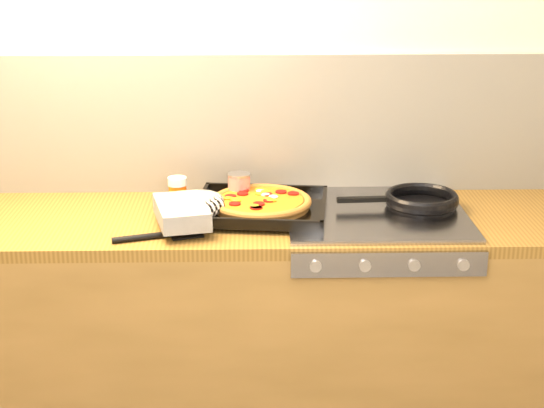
{
  "coord_description": "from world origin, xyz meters",
  "views": [
    {
      "loc": [
        0.04,
        -1.54,
        1.83
      ],
      "look_at": [
        0.1,
        1.08,
        0.95
      ],
      "focal_mm": 55.0,
      "sensor_mm": 36.0,
      "label": 1
    }
  ],
  "objects_px": {
    "pizza_on_tray": "(239,205)",
    "tomato_can": "(239,189)",
    "frying_pan": "(420,200)",
    "juice_glass": "(178,192)"
  },
  "relations": [
    {
      "from": "pizza_on_tray",
      "to": "tomato_can",
      "type": "height_order",
      "value": "tomato_can"
    },
    {
      "from": "frying_pan",
      "to": "juice_glass",
      "type": "xyz_separation_m",
      "value": [
        -0.83,
        0.06,
        0.02
      ]
    },
    {
      "from": "juice_glass",
      "to": "frying_pan",
      "type": "bearing_deg",
      "value": -4.0
    },
    {
      "from": "frying_pan",
      "to": "juice_glass",
      "type": "distance_m",
      "value": 0.83
    },
    {
      "from": "pizza_on_tray",
      "to": "frying_pan",
      "type": "height_order",
      "value": "pizza_on_tray"
    },
    {
      "from": "pizza_on_tray",
      "to": "tomato_can",
      "type": "distance_m",
      "value": 0.15
    },
    {
      "from": "pizza_on_tray",
      "to": "frying_pan",
      "type": "bearing_deg",
      "value": 5.53
    },
    {
      "from": "frying_pan",
      "to": "juice_glass",
      "type": "height_order",
      "value": "juice_glass"
    },
    {
      "from": "tomato_can",
      "to": "pizza_on_tray",
      "type": "bearing_deg",
      "value": -88.93
    },
    {
      "from": "frying_pan",
      "to": "tomato_can",
      "type": "height_order",
      "value": "tomato_can"
    }
  ]
}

